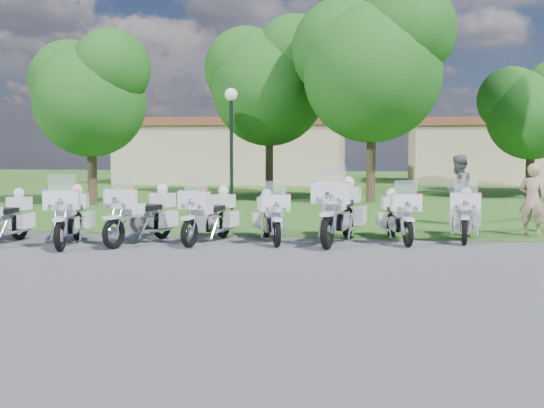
# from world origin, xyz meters

# --- Properties ---
(ground) EXTENTS (100.00, 100.00, 0.00)m
(ground) POSITION_xyz_m (0.00, 0.00, 0.00)
(ground) COLOR #545358
(ground) RESTS_ON ground
(grass_lawn) EXTENTS (100.00, 48.00, 0.01)m
(grass_lawn) POSITION_xyz_m (0.00, 27.00, 0.00)
(grass_lawn) COLOR #2F6720
(grass_lawn) RESTS_ON ground
(motorcycle_1) EXTENTS (0.78, 2.19, 1.47)m
(motorcycle_1) POSITION_xyz_m (-5.35, 0.95, 0.61)
(motorcycle_1) COLOR black
(motorcycle_1) RESTS_ON ground
(motorcycle_2) EXTENTS (1.16, 2.30, 1.58)m
(motorcycle_2) POSITION_xyz_m (-3.78, 1.10, 0.66)
(motorcycle_2) COLOR black
(motorcycle_2) RESTS_ON ground
(motorcycle_3) EXTENTS (1.21, 2.29, 1.59)m
(motorcycle_3) POSITION_xyz_m (-2.29, 1.60, 0.66)
(motorcycle_3) COLOR black
(motorcycle_3) RESTS_ON ground
(motorcycle_4) EXTENTS (1.05, 2.23, 1.52)m
(motorcycle_4) POSITION_xyz_m (-0.84, 1.97, 0.64)
(motorcycle_4) COLOR black
(motorcycle_4) RESTS_ON ground
(motorcycle_5) EXTENTS (1.09, 2.05, 1.42)m
(motorcycle_5) POSITION_xyz_m (0.51, 2.24, 0.59)
(motorcycle_5) COLOR black
(motorcycle_5) RESTS_ON ground
(motorcycle_6) EXTENTS (1.18, 2.62, 1.78)m
(motorcycle_6) POSITION_xyz_m (2.08, 2.36, 0.74)
(motorcycle_6) COLOR black
(motorcycle_6) RESTS_ON ground
(motorcycle_7) EXTENTS (0.96, 2.11, 1.43)m
(motorcycle_7) POSITION_xyz_m (3.38, 2.72, 0.60)
(motorcycle_7) COLOR black
(motorcycle_7) RESTS_ON ground
(motorcycle_8) EXTENTS (0.91, 2.13, 1.44)m
(motorcycle_8) POSITION_xyz_m (4.93, 3.22, 0.60)
(motorcycle_8) COLOR black
(motorcycle_8) RESTS_ON ground
(lamp_post) EXTENTS (0.44, 0.44, 4.23)m
(lamp_post) POSITION_xyz_m (-2.03, 9.36, 3.19)
(lamp_post) COLOR black
(lamp_post) RESTS_ON ground
(tree_0) EXTENTS (4.92, 4.20, 6.57)m
(tree_0) POSITION_xyz_m (-7.77, 10.50, 4.34)
(tree_0) COLOR #38281C
(tree_0) RESTS_ON ground
(tree_1) EXTENTS (6.10, 5.21, 8.14)m
(tree_1) POSITION_xyz_m (-1.88, 16.37, 5.38)
(tree_1) COLOR #38281C
(tree_1) RESTS_ON ground
(tree_2) EXTENTS (6.38, 5.44, 8.50)m
(tree_2) POSITION_xyz_m (2.74, 13.21, 5.63)
(tree_2) COLOR #38281C
(tree_2) RESTS_ON ground
(tree_3) EXTENTS (4.50, 3.84, 6.00)m
(tree_3) POSITION_xyz_m (9.63, 16.68, 3.96)
(tree_3) COLOR #38281C
(tree_3) RESTS_ON ground
(building_west) EXTENTS (14.56, 8.32, 4.10)m
(building_west) POSITION_xyz_m (-6.00, 28.00, 2.07)
(building_west) COLOR #C4AB8D
(building_west) RESTS_ON ground
(building_east) EXTENTS (11.44, 7.28, 4.10)m
(building_east) POSITION_xyz_m (11.00, 30.00, 2.07)
(building_east) COLOR #C4AB8D
(building_east) RESTS_ON ground
(bystander_a) EXTENTS (0.76, 0.64, 1.76)m
(bystander_a) POSITION_xyz_m (6.63, 4.13, 0.88)
(bystander_a) COLOR tan
(bystander_a) RESTS_ON ground
(bystander_b) EXTENTS (1.17, 1.20, 1.95)m
(bystander_b) POSITION_xyz_m (5.16, 6.12, 0.97)
(bystander_b) COLOR slate
(bystander_b) RESTS_ON ground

